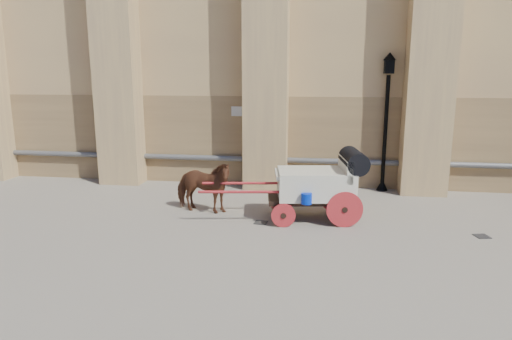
# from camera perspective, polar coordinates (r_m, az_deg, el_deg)

# --- Properties ---
(ground) EXTENTS (90.00, 90.00, 0.00)m
(ground) POSITION_cam_1_polar(r_m,az_deg,el_deg) (11.75, 3.86, -6.68)
(ground) COLOR slate
(ground) RESTS_ON ground
(horse) EXTENTS (1.84, 1.07, 1.46)m
(horse) POSITION_cam_1_polar(r_m,az_deg,el_deg) (12.51, -6.66, -2.08)
(horse) COLOR brown
(horse) RESTS_ON ground
(carriage) EXTENTS (4.35, 1.73, 1.85)m
(carriage) POSITION_cam_1_polar(r_m,az_deg,el_deg) (11.90, 8.13, -1.53)
(carriage) COLOR black
(carriage) RESTS_ON ground
(street_lamp) EXTENTS (0.41, 0.41, 4.38)m
(street_lamp) POSITION_cam_1_polar(r_m,az_deg,el_deg) (15.09, 15.95, 6.21)
(street_lamp) COLOR black
(street_lamp) RESTS_ON ground
(drain_grate_near) EXTENTS (0.35, 0.35, 0.01)m
(drain_grate_near) POSITION_cam_1_polar(r_m,az_deg,el_deg) (11.77, 0.61, -6.58)
(drain_grate_near) COLOR black
(drain_grate_near) RESTS_ON ground
(drain_grate_far) EXTENTS (0.39, 0.39, 0.01)m
(drain_grate_far) POSITION_cam_1_polar(r_m,az_deg,el_deg) (12.06, 26.40, -7.43)
(drain_grate_far) COLOR black
(drain_grate_far) RESTS_ON ground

